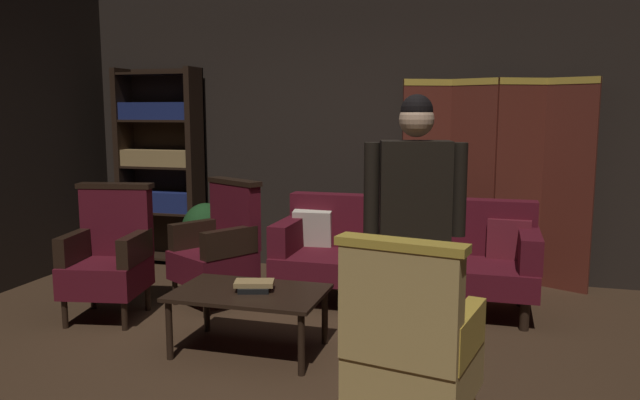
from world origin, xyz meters
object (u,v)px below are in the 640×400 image
object	(u,v)px
bookshelf	(161,164)
folding_screen	(495,180)
book_black_cloth	(254,288)
armchair_wing_left	(109,256)
standing_figure	(414,213)
book_tan_leather	(254,283)
velvet_couch	(405,251)
armchair_wing_right	(219,246)
coffee_table	(249,298)
potted_plant	(206,237)
armchair_gilt_accent	(411,346)

from	to	relation	value
bookshelf	folding_screen	bearing A→B (deg)	0.73
bookshelf	book_black_cloth	distance (m)	2.85
armchair_wing_left	standing_figure	size ratio (longest dim) A/B	0.61
armchair_wing_left	book_tan_leather	xyz separation A→B (m)	(1.35, -0.35, -0.02)
bookshelf	velvet_couch	xyz separation A→B (m)	(2.70, -0.74, -0.60)
armchair_wing_right	velvet_couch	bearing A→B (deg)	15.88
bookshelf	armchair_wing_left	world-z (taller)	bookshelf
coffee_table	armchair_wing_left	world-z (taller)	armchair_wing_left
armchair_wing_left	potted_plant	bearing A→B (deg)	77.23
coffee_table	armchair_wing_left	distance (m)	1.38
armchair_gilt_accent	armchair_wing_left	size ratio (longest dim) A/B	1.00
bookshelf	book_black_cloth	xyz separation A→B (m)	(1.88, -2.05, -0.62)
armchair_gilt_accent	armchair_wing_right	world-z (taller)	same
velvet_couch	bookshelf	bearing A→B (deg)	164.61
book_tan_leather	bookshelf	bearing A→B (deg)	132.50
folding_screen	book_black_cloth	size ratio (longest dim) A/B	9.37
book_tan_leather	folding_screen	bearing A→B (deg)	54.04
book_tan_leather	coffee_table	bearing A→B (deg)	-148.95
armchair_gilt_accent	potted_plant	distance (m)	3.26
armchair_wing_right	potted_plant	world-z (taller)	armchair_wing_right
folding_screen	coffee_table	world-z (taller)	folding_screen
bookshelf	potted_plant	bearing A→B (deg)	-35.39
armchair_wing_right	standing_figure	size ratio (longest dim) A/B	0.61
folding_screen	velvet_couch	size ratio (longest dim) A/B	0.90
standing_figure	book_black_cloth	xyz separation A→B (m)	(-1.08, 0.18, -0.59)
folding_screen	armchair_gilt_accent	distance (m)	3.03
coffee_table	folding_screen	bearing A→B (deg)	53.74
velvet_couch	potted_plant	xyz separation A→B (m)	(-1.91, 0.19, -0.02)
folding_screen	standing_figure	distance (m)	2.32
coffee_table	standing_figure	size ratio (longest dim) A/B	0.59
standing_figure	potted_plant	distance (m)	2.80
armchair_wing_right	book_black_cloth	distance (m)	1.11
armchair_wing_right	book_tan_leather	bearing A→B (deg)	-52.94
armchair_gilt_accent	armchair_wing_right	bearing A→B (deg)	136.13
armchair_wing_left	potted_plant	xyz separation A→B (m)	(0.26, 1.15, -0.06)
velvet_couch	armchair_wing_right	bearing A→B (deg)	-164.12
folding_screen	armchair_wing_right	xyz separation A→B (m)	(-2.19, -1.21, -0.50)
bookshelf	book_tan_leather	bearing A→B (deg)	-47.50
folding_screen	velvet_couch	xyz separation A→B (m)	(-0.70, -0.79, -0.53)
folding_screen	velvet_couch	distance (m)	1.18
bookshelf	book_tan_leather	size ratio (longest dim) A/B	7.93
armchair_wing_left	book_black_cloth	size ratio (longest dim) A/B	5.13
coffee_table	book_tan_leather	size ratio (longest dim) A/B	3.87
potted_plant	book_tan_leather	size ratio (longest dim) A/B	2.90
standing_figure	book_black_cloth	world-z (taller)	standing_figure
armchair_wing_left	book_black_cloth	xyz separation A→B (m)	(1.35, -0.35, -0.05)
armchair_wing_left	potted_plant	size ratio (longest dim) A/B	1.39
velvet_couch	book_black_cloth	xyz separation A→B (m)	(-0.82, -1.31, -0.01)
armchair_gilt_accent	velvet_couch	bearing A→B (deg)	98.78
folding_screen	coffee_table	xyz separation A→B (m)	(-1.55, -2.11, -0.61)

